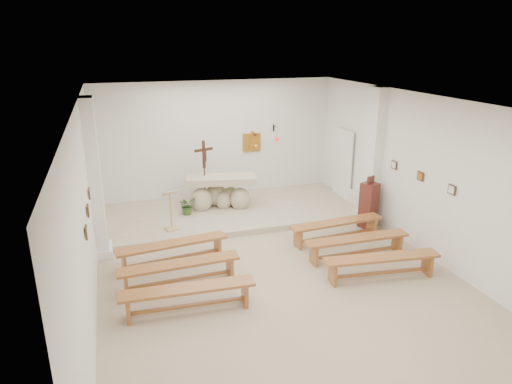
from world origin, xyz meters
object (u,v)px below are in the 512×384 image
object	(u,v)px
bench_left_front	(172,248)
bench_right_third	(382,262)
lectern	(171,210)
donation_pedestal	(369,205)
bench_left_second	(179,268)
bench_right_second	(357,242)
crucifix_stand	(204,169)
bench_left_third	(188,293)
altar	(221,194)
bench_right_front	(336,226)

from	to	relation	value
bench_left_front	bench_right_third	xyz separation A→B (m)	(3.89, -1.93, 0.00)
lectern	donation_pedestal	distance (m)	4.95
bench_left_second	bench_right_third	size ratio (longest dim) A/B	0.99
bench_left_second	bench_right_second	size ratio (longest dim) A/B	1.00
lectern	crucifix_stand	world-z (taller)	crucifix_stand
bench_left_third	crucifix_stand	bearing A→B (deg)	77.93
altar	bench_right_third	distance (m)	5.14
crucifix_stand	bench_right_third	bearing A→B (deg)	-81.58
lectern	bench_right_third	xyz separation A→B (m)	(3.69, -3.48, -0.28)
donation_pedestal	bench_right_second	world-z (taller)	donation_pedestal
bench_right_front	bench_left_front	bearing A→B (deg)	175.82
crucifix_stand	bench_right_third	world-z (taller)	crucifix_stand
lectern	bench_right_second	bearing A→B (deg)	-48.59
altar	bench_left_front	distance (m)	3.24
bench_right_third	bench_right_front	bearing A→B (deg)	96.89
bench_left_second	donation_pedestal	bearing A→B (deg)	14.12
lectern	bench_right_third	size ratio (longest dim) A/B	0.43
donation_pedestal	crucifix_stand	bearing A→B (deg)	125.11
crucifix_stand	bench_left_third	world-z (taller)	crucifix_stand
bench_right_second	bench_right_third	world-z (taller)	same
crucifix_stand	bench_right_second	bearing A→B (deg)	-76.06
bench_left_front	bench_right_third	size ratio (longest dim) A/B	1.00
bench_right_front	bench_left_second	size ratio (longest dim) A/B	1.00
lectern	bench_left_third	world-z (taller)	lectern
altar	bench_right_front	xyz separation A→B (m)	(2.16, -2.73, -0.15)
bench_left_front	bench_left_third	distance (m)	1.93
bench_left_second	bench_left_third	distance (m)	0.96
donation_pedestal	bench_left_third	size ratio (longest dim) A/B	0.57
bench_right_front	bench_right_third	xyz separation A→B (m)	(0.00, -1.93, 0.00)
bench_left_second	lectern	bearing A→B (deg)	83.28
altar	bench_right_front	distance (m)	3.49
bench_left_front	bench_right_front	size ratio (longest dim) A/B	1.00
bench_right_front	bench_left_second	world-z (taller)	same
altar	bench_left_front	bearing A→B (deg)	-110.12
altar	lectern	world-z (taller)	lectern
donation_pedestal	bench_right_second	xyz separation A→B (m)	(-1.16, -1.47, -0.23)
bench_right_second	bench_left_third	distance (m)	4.00
bench_left_third	bench_right_third	xyz separation A→B (m)	(3.89, 0.00, 0.00)
bench_left_front	bench_left_second	bearing A→B (deg)	-96.81
crucifix_stand	bench_right_second	distance (m)	4.73
lectern	bench_right_front	world-z (taller)	lectern
altar	bench_right_third	xyz separation A→B (m)	(2.16, -4.66, -0.15)
crucifix_stand	altar	bearing A→B (deg)	-46.05
lectern	bench_left_second	distance (m)	2.54
bench_right_front	bench_left_second	distance (m)	4.00
altar	crucifix_stand	bearing A→B (deg)	165.37
bench_right_second	bench_left_third	size ratio (longest dim) A/B	1.00
altar	donation_pedestal	size ratio (longest dim) A/B	1.47
donation_pedestal	bench_left_front	xyz separation A→B (m)	(-5.04, -0.51, -0.23)
bench_left_front	lectern	bearing A→B (deg)	75.83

